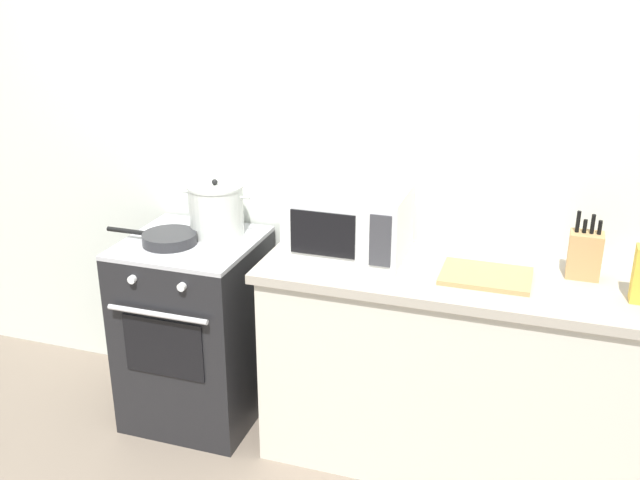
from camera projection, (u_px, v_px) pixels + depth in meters
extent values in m
cube|color=silver|center=(349.00, 163.00, 3.37)|extent=(4.40, 0.10, 2.50)
cube|color=beige|center=(456.00, 374.00, 3.17)|extent=(1.64, 0.56, 0.88)
cube|color=#ADA393|center=(463.00, 278.00, 3.01)|extent=(1.70, 0.60, 0.04)
cube|color=black|center=(196.00, 331.00, 3.52)|extent=(0.60, 0.60, 0.90)
cube|color=#B7B7BC|center=(190.00, 243.00, 3.35)|extent=(0.60, 0.60, 0.02)
cube|color=black|center=(163.00, 348.00, 3.23)|extent=(0.39, 0.01, 0.28)
cylinder|color=silver|center=(157.00, 314.00, 3.14)|extent=(0.48, 0.02, 0.02)
cylinder|color=silver|center=(132.00, 280.00, 3.14)|extent=(0.04, 0.02, 0.04)
cylinder|color=silver|center=(182.00, 287.00, 3.07)|extent=(0.04, 0.02, 0.04)
cylinder|color=silver|center=(216.00, 211.00, 3.39)|extent=(0.25, 0.25, 0.23)
cylinder|color=silver|center=(215.00, 186.00, 3.35)|extent=(0.26, 0.26, 0.01)
sphere|color=black|center=(215.00, 182.00, 3.34)|extent=(0.03, 0.03, 0.03)
cylinder|color=silver|center=(187.00, 192.00, 3.40)|extent=(0.05, 0.01, 0.01)
cylinder|color=silver|center=(245.00, 198.00, 3.32)|extent=(0.05, 0.01, 0.01)
cylinder|color=#28282B|center=(170.00, 239.00, 3.30)|extent=(0.25, 0.25, 0.05)
cylinder|color=black|center=(127.00, 231.00, 3.37)|extent=(0.20, 0.02, 0.02)
cube|color=white|center=(349.00, 221.00, 3.15)|extent=(0.50, 0.36, 0.30)
cube|color=black|center=(323.00, 234.00, 3.00)|extent=(0.28, 0.01, 0.19)
cube|color=#38383D|center=(380.00, 241.00, 2.93)|extent=(0.09, 0.01, 0.22)
cube|color=tan|center=(486.00, 276.00, 2.95)|extent=(0.36, 0.26, 0.02)
cube|color=tan|center=(585.00, 255.00, 2.94)|extent=(0.13, 0.10, 0.19)
cylinder|color=black|center=(578.00, 222.00, 2.90)|extent=(0.02, 0.02, 0.09)
cylinder|color=black|center=(585.00, 226.00, 2.90)|extent=(0.02, 0.02, 0.06)
cylinder|color=black|center=(593.00, 224.00, 2.88)|extent=(0.02, 0.02, 0.08)
cylinder|color=black|center=(600.00, 228.00, 2.88)|extent=(0.02, 0.02, 0.06)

